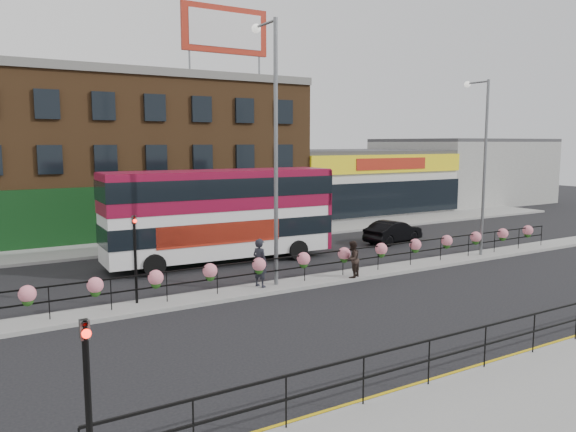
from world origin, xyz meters
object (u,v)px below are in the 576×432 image
car (393,232)px  lamp_column_west (272,130)px  pedestrian_a (260,263)px  lamp_column_east (482,152)px  double_decker_bus (221,206)px  pedestrian_b (352,259)px

car → lamp_column_west: lamp_column_west is taller
pedestrian_a → lamp_column_east: lamp_column_east is taller
double_decker_bus → pedestrian_a: (-0.88, -5.61, -1.69)m
double_decker_bus → pedestrian_b: (3.27, -6.28, -1.87)m
car → lamp_column_west: 13.67m
lamp_column_east → lamp_column_west: bearing=178.9°
lamp_column_west → car: bearing=24.9°
pedestrian_a → lamp_column_east: 13.61m
double_decker_bus → car: size_ratio=2.69×
double_decker_bus → car: (11.10, -0.14, -2.15)m
pedestrian_a → lamp_column_west: 5.36m
pedestrian_b → lamp_column_east: (8.76, 0.69, 4.50)m
pedestrian_a → lamp_column_east: size_ratio=0.22×
car → pedestrian_b: (-7.83, -6.14, 0.28)m
double_decker_bus → pedestrian_a: size_ratio=5.82×
car → pedestrian_a: pedestrian_a is taller
double_decker_bus → lamp_column_west: bearing=-91.5°
pedestrian_b → pedestrian_a: bearing=-36.9°
pedestrian_a → double_decker_bus: bearing=-27.3°
lamp_column_east → car: bearing=99.6°
double_decker_bus → lamp_column_west: lamp_column_west is taller
lamp_column_west → double_decker_bus: bearing=88.5°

